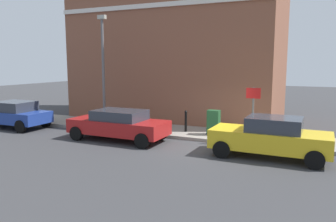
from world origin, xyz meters
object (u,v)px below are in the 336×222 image
object	(u,v)px
bollard_near_cabinet	(186,120)
bollard_far_kerb	(148,121)
car_yellow	(271,137)
street_sign	(253,106)
car_red	(119,124)
utility_cabinet	(214,123)
lamppost	(103,66)
car_blue	(13,114)

from	to	relation	value
bollard_near_cabinet	bollard_far_kerb	size ratio (longest dim) A/B	1.00
car_yellow	bollard_near_cabinet	world-z (taller)	car_yellow
bollard_near_cabinet	street_sign	xyz separation A→B (m)	(-0.65, -3.28, 0.96)
car_red	utility_cabinet	xyz separation A→B (m)	(2.24, -3.72, -0.05)
car_yellow	bollard_far_kerb	bearing A→B (deg)	-13.88
utility_cabinet	street_sign	distance (m)	2.18
car_yellow	bollard_near_cabinet	xyz separation A→B (m)	(2.37, 4.26, -0.07)
lamppost	car_red	bearing A→B (deg)	-133.14
street_sign	lamppost	distance (m)	8.04
car_red	bollard_near_cabinet	world-z (taller)	car_red
bollard_near_cabinet	lamppost	xyz separation A→B (m)	(-0.21, 4.57, 2.60)
car_red	bollard_far_kerb	size ratio (longest dim) A/B	4.32
bollard_near_cabinet	street_sign	bearing A→B (deg)	-101.23
car_red	car_blue	bearing A→B (deg)	-0.66
car_yellow	utility_cabinet	xyz separation A→B (m)	(2.27, 2.84, -0.09)
car_red	car_yellow	bearing A→B (deg)	-179.79
car_yellow	bollard_near_cabinet	bearing A→B (deg)	-28.38
car_blue	lamppost	distance (m)	5.52
car_blue	bollard_far_kerb	world-z (taller)	car_blue
utility_cabinet	lamppost	xyz separation A→B (m)	(-0.11, 5.99, 2.62)
car_red	bollard_far_kerb	distance (m)	1.65
street_sign	car_red	bearing A→B (deg)	106.79
utility_cabinet	street_sign	xyz separation A→B (m)	(-0.55, -1.87, 0.98)
car_red	lamppost	bearing A→B (deg)	-42.66
street_sign	lamppost	bearing A→B (deg)	86.79
car_yellow	utility_cabinet	bearing A→B (deg)	-37.90
bollard_far_kerb	lamppost	bearing A→B (deg)	77.98
street_sign	bollard_near_cabinet	bearing A→B (deg)	78.77
utility_cabinet	lamppost	world-z (taller)	lamppost
car_yellow	car_red	xyz separation A→B (m)	(0.03, 6.56, -0.04)
bollard_near_cabinet	lamppost	size ratio (longest dim) A/B	0.18
utility_cabinet	bollard_near_cabinet	world-z (taller)	utility_cabinet
car_blue	street_sign	size ratio (longest dim) A/B	1.75
car_yellow	bollard_near_cabinet	size ratio (longest dim) A/B	4.08
utility_cabinet	car_blue	bearing A→B (deg)	101.37
lamppost	utility_cabinet	bearing A→B (deg)	-88.93
car_yellow	lamppost	world-z (taller)	lamppost
car_blue	bollard_far_kerb	size ratio (longest dim) A/B	3.87
car_yellow	bollard_far_kerb	world-z (taller)	car_yellow
car_yellow	car_red	distance (m)	6.56
car_blue	street_sign	bearing A→B (deg)	-173.56
car_red	lamppost	distance (m)	4.03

